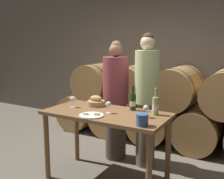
# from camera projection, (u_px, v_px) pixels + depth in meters

# --- Properties ---
(stone_wall_back) EXTENTS (10.00, 0.12, 3.20)m
(stone_wall_back) POSITION_uv_depth(u_px,v_px,m) (168.00, 48.00, 4.92)
(stone_wall_back) COLOR #60594F
(stone_wall_back) RESTS_ON ground_plane
(barrel_stack) EXTENTS (3.75, 0.98, 1.31)m
(barrel_stack) POSITION_uv_depth(u_px,v_px,m) (155.00, 105.00, 4.57)
(barrel_stack) COLOR #A87A47
(barrel_stack) RESTS_ON ground_plane
(tasting_table) EXTENTS (1.48, 0.73, 0.88)m
(tasting_table) POSITION_uv_depth(u_px,v_px,m) (106.00, 122.00, 3.13)
(tasting_table) COLOR brown
(tasting_table) RESTS_ON ground_plane
(person_left) EXTENTS (0.37, 0.37, 1.72)m
(person_left) POSITION_uv_depth(u_px,v_px,m) (116.00, 101.00, 3.78)
(person_left) COLOR #4C4238
(person_left) RESTS_ON ground_plane
(person_right) EXTENTS (0.32, 0.32, 1.82)m
(person_right) POSITION_uv_depth(u_px,v_px,m) (146.00, 99.00, 3.54)
(person_right) COLOR #756651
(person_right) RESTS_ON ground_plane
(wine_bottle_red) EXTENTS (0.07, 0.07, 0.31)m
(wine_bottle_red) POSITION_uv_depth(u_px,v_px,m) (133.00, 102.00, 3.18)
(wine_bottle_red) COLOR #193819
(wine_bottle_red) RESTS_ON tasting_table
(wine_bottle_white) EXTENTS (0.07, 0.07, 0.31)m
(wine_bottle_white) POSITION_uv_depth(u_px,v_px,m) (155.00, 106.00, 2.97)
(wine_bottle_white) COLOR #ADBC7F
(wine_bottle_white) RESTS_ON tasting_table
(blue_crock) EXTENTS (0.13, 0.13, 0.12)m
(blue_crock) POSITION_uv_depth(u_px,v_px,m) (142.00, 119.00, 2.58)
(blue_crock) COLOR #335693
(blue_crock) RESTS_ON tasting_table
(bread_basket) EXTENTS (0.22, 0.22, 0.14)m
(bread_basket) POSITION_uv_depth(u_px,v_px,m) (96.00, 102.00, 3.40)
(bread_basket) COLOR tan
(bread_basket) RESTS_ON tasting_table
(cheese_plate) EXTENTS (0.28, 0.28, 0.04)m
(cheese_plate) POSITION_uv_depth(u_px,v_px,m) (91.00, 115.00, 2.94)
(cheese_plate) COLOR white
(cheese_plate) RESTS_ON tasting_table
(wine_glass_far_left) EXTENTS (0.07, 0.07, 0.14)m
(wine_glass_far_left) POSITION_uv_depth(u_px,v_px,m) (73.00, 100.00, 3.32)
(wine_glass_far_left) COLOR white
(wine_glass_far_left) RESTS_ON tasting_table
(wine_glass_left) EXTENTS (0.07, 0.07, 0.14)m
(wine_glass_left) POSITION_uv_depth(u_px,v_px,m) (109.00, 105.00, 3.05)
(wine_glass_left) COLOR white
(wine_glass_left) RESTS_ON tasting_table
(wine_glass_center) EXTENTS (0.07, 0.07, 0.14)m
(wine_glass_center) POSITION_uv_depth(u_px,v_px,m) (146.00, 109.00, 2.86)
(wine_glass_center) COLOR white
(wine_glass_center) RESTS_ON tasting_table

